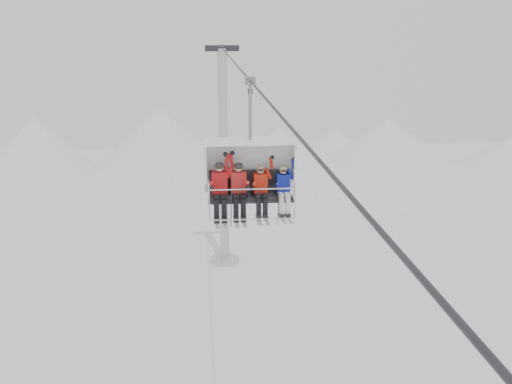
{
  "coord_description": "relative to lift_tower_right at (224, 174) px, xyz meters",
  "views": [
    {
      "loc": [
        -1.47,
        -16.23,
        14.99
      ],
      "look_at": [
        0.0,
        0.0,
        10.56
      ],
      "focal_mm": 45.0,
      "sensor_mm": 36.0,
      "label": 1
    }
  ],
  "objects": [
    {
      "name": "skier_far_left",
      "position": [
        -0.9,
        -20.32,
        4.48
      ],
      "size": [
        0.46,
        1.69,
        1.78
      ],
      "color": "red",
      "rests_on": "chairlift_carrier"
    },
    {
      "name": "lift_tower_right",
      "position": [
        0.0,
        0.0,
        0.0
      ],
      "size": [
        2.0,
        1.8,
        13.48
      ],
      "color": "#B3B6BB",
      "rests_on": "ground"
    },
    {
      "name": "ridgeline",
      "position": [
        -1.58,
        20.05,
        -2.94
      ],
      "size": [
        72.0,
        21.0,
        7.0
      ],
      "color": "white",
      "rests_on": "ground"
    },
    {
      "name": "haul_cable",
      "position": [
        0.0,
        -22.0,
        7.52
      ],
      "size": [
        0.06,
        50.0,
        0.06
      ],
      "primitive_type": "cylinder",
      "rotation": [
        1.57,
        0.0,
        0.0
      ],
      "color": "#2A2A2E",
      "rests_on": "lift_tower_left"
    },
    {
      "name": "skier_far_right",
      "position": [
        0.96,
        -20.34,
        4.41
      ],
      "size": [
        0.39,
        1.69,
        1.55
      ],
      "color": "#111D94",
      "rests_on": "chairlift_carrier"
    },
    {
      "name": "skier_center_right",
      "position": [
        0.29,
        -20.33,
        4.42
      ],
      "size": [
        0.4,
        1.69,
        1.61
      ],
      "color": "red",
      "rests_on": "chairlift_carrier"
    },
    {
      "name": "skier_center_left",
      "position": [
        -0.35,
        -20.32,
        4.47
      ],
      "size": [
        0.45,
        1.69,
        1.75
      ],
      "color": "red",
      "rests_on": "chairlift_carrier"
    },
    {
      "name": "chairlift_carrier",
      "position": [
        0.0,
        -20.02,
        4.95
      ],
      "size": [
        2.66,
        1.17,
        3.98
      ],
      "color": "black",
      "rests_on": "haul_cable"
    }
  ]
}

